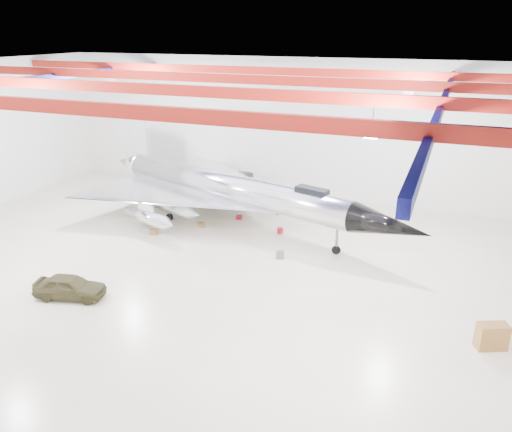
% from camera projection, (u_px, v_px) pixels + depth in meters
% --- Properties ---
extents(floor, '(40.00, 40.00, 0.00)m').
position_uv_depth(floor, '(204.00, 266.00, 29.18)').
color(floor, beige).
rests_on(floor, ground).
extents(wall_back, '(40.00, 0.00, 40.00)m').
position_uv_depth(wall_back, '(287.00, 128.00, 40.27)').
color(wall_back, silver).
rests_on(wall_back, floor).
extents(ceiling, '(40.00, 40.00, 0.00)m').
position_uv_depth(ceiling, '(196.00, 71.00, 25.31)').
color(ceiling, '#0A0F38').
rests_on(ceiling, wall_back).
extents(ceiling_structure, '(39.50, 29.50, 1.08)m').
position_uv_depth(ceiling_structure, '(196.00, 85.00, 25.54)').
color(ceiling_structure, maroon).
rests_on(ceiling_structure, ceiling).
extents(jet_aircraft, '(26.11, 18.85, 7.28)m').
position_uv_depth(jet_aircraft, '(230.00, 191.00, 34.90)').
color(jet_aircraft, silver).
rests_on(jet_aircraft, floor).
extents(jeep, '(3.90, 2.35, 1.24)m').
position_uv_depth(jeep, '(70.00, 287.00, 25.59)').
color(jeep, '#3D391E').
rests_on(jeep, floor).
extents(desk, '(1.44, 1.13, 1.18)m').
position_uv_depth(desk, '(492.00, 336.00, 21.50)').
color(desk, brown).
rests_on(desk, floor).
extents(crate_ply, '(0.57, 0.50, 0.35)m').
position_uv_depth(crate_ply, '(154.00, 232.00, 33.61)').
color(crate_ply, olive).
rests_on(crate_ply, floor).
extents(toolbox_red, '(0.48, 0.43, 0.29)m').
position_uv_depth(toolbox_red, '(239.00, 217.00, 36.34)').
color(toolbox_red, maroon).
rests_on(toolbox_red, floor).
extents(engine_drum, '(0.57, 0.57, 0.45)m').
position_uv_depth(engine_drum, '(280.00, 255.00, 30.11)').
color(engine_drum, '#59595B').
rests_on(engine_drum, floor).
extents(crate_small, '(0.46, 0.41, 0.26)m').
position_uv_depth(crate_small, '(144.00, 215.00, 36.78)').
color(crate_small, '#59595B').
rests_on(crate_small, floor).
extents(tool_chest, '(0.46, 0.46, 0.37)m').
position_uv_depth(tool_chest, '(280.00, 231.00, 33.82)').
color(tool_chest, maroon).
rests_on(tool_chest, floor).
extents(oil_barrel, '(0.58, 0.53, 0.33)m').
position_uv_depth(oil_barrel, '(201.00, 225.00, 34.88)').
color(oil_barrel, olive).
rests_on(oil_barrel, floor).
extents(spares_box, '(0.44, 0.44, 0.31)m').
position_uv_depth(spares_box, '(278.00, 212.00, 37.32)').
color(spares_box, '#59595B').
rests_on(spares_box, floor).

